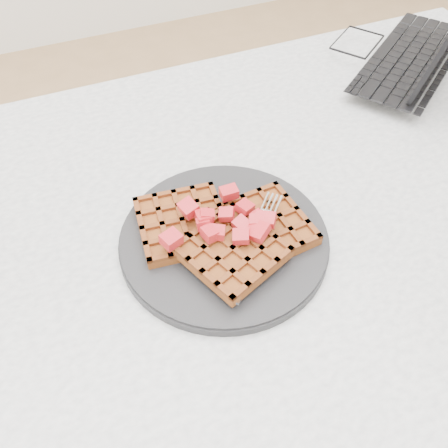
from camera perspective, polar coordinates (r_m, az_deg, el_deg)
ground at (r=1.37m, az=3.78°, el=-19.72°), size 4.00×4.00×0.00m
table at (r=0.81m, az=6.03°, el=-3.17°), size 1.20×0.80×0.75m
plate at (r=0.66m, az=-0.00°, el=-1.81°), size 0.28×0.28×0.02m
waffles at (r=0.64m, az=0.14°, el=-0.97°), size 0.22×0.21×0.03m
strawberry_pile at (r=0.63m, az=-0.00°, el=0.84°), size 0.15×0.15×0.02m
fork at (r=0.64m, az=3.90°, el=-2.21°), size 0.14×0.15×0.02m
laptop at (r=1.03m, az=19.55°, el=18.45°), size 0.40×0.38×0.23m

